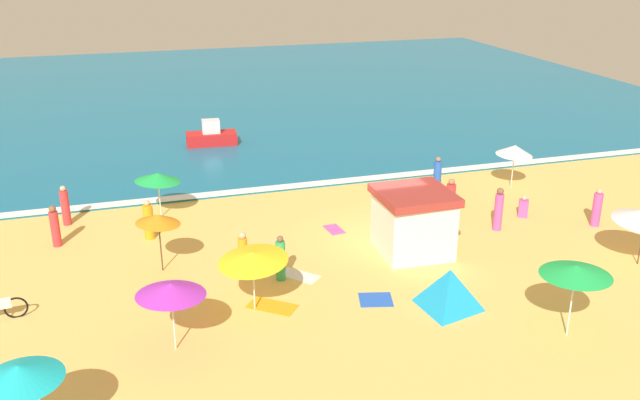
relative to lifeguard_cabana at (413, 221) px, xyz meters
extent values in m
plane|color=#EDBC60|center=(-0.49, 1.80, -1.23)|extent=(60.00, 60.00, 0.00)
cube|color=#146B93|center=(-0.49, 29.80, -1.18)|extent=(60.00, 44.00, 0.10)
cube|color=white|center=(-0.49, 8.10, -1.13)|extent=(57.00, 0.70, 0.01)
cube|color=white|center=(0.00, 0.00, -0.17)|extent=(2.56, 2.60, 2.13)
cube|color=#A5332D|center=(0.00, 0.00, 1.04)|extent=(2.67, 2.71, 0.30)
cylinder|color=silver|center=(-6.55, -2.49, -0.26)|extent=(0.05, 0.05, 1.95)
cone|color=yellow|center=(-6.55, -2.49, 0.61)|extent=(3.07, 3.06, 0.54)
cylinder|color=silver|center=(7.43, 5.19, -0.22)|extent=(0.05, 0.05, 2.02)
cone|color=white|center=(7.43, 5.19, 0.60)|extent=(2.41, 2.42, 0.56)
cylinder|color=silver|center=(-9.20, -4.06, -0.20)|extent=(0.05, 0.05, 2.06)
cone|color=#B733C6|center=(-9.20, -4.06, 0.70)|extent=(2.79, 2.78, 0.46)
cylinder|color=#4C3823|center=(-9.13, 1.14, -0.19)|extent=(0.05, 0.05, 2.08)
cone|color=orange|center=(-9.13, 1.14, 0.74)|extent=(1.64, 1.61, 0.47)
cylinder|color=silver|center=(-8.76, 6.27, -0.28)|extent=(0.05, 0.05, 1.91)
cone|color=green|center=(-8.76, 6.27, 0.54)|extent=(2.06, 2.04, 0.52)
cone|color=#19B7C6|center=(-12.84, -7.21, 0.79)|extent=(2.16, 2.16, 0.42)
cylinder|color=silver|center=(2.05, -6.70, -0.11)|extent=(0.05, 0.05, 2.25)
cone|color=green|center=(2.05, -6.70, 0.91)|extent=(2.45, 2.45, 0.36)
pyramid|color=#1999D8|center=(-0.55, -4.10, -0.59)|extent=(2.48, 2.53, 1.29)
torus|color=black|center=(-13.76, -0.82, -0.90)|extent=(0.72, 0.13, 0.72)
cylinder|color=orange|center=(-9.37, 4.11, -0.54)|extent=(0.54, 0.54, 1.39)
sphere|color=#DBA884|center=(-9.37, 4.11, 0.27)|extent=(0.24, 0.24, 0.24)
cylinder|color=green|center=(-5.27, -0.76, -0.52)|extent=(0.47, 0.47, 1.44)
sphere|color=brown|center=(-5.27, -0.76, 0.30)|extent=(0.22, 0.22, 0.22)
cube|color=#D84CA5|center=(5.94, 1.84, -0.86)|extent=(0.53, 0.53, 0.74)
sphere|color=#DBA884|center=(5.94, 1.84, -0.39)|extent=(0.22, 0.22, 0.22)
cylinder|color=red|center=(3.05, 2.92, -0.55)|extent=(0.51, 0.51, 1.37)
sphere|color=#9E6B47|center=(3.05, 2.92, 0.26)|extent=(0.27, 0.27, 0.27)
cylinder|color=red|center=(-12.82, 4.44, -0.53)|extent=(0.47, 0.47, 1.41)
sphere|color=brown|center=(-12.82, 4.44, 0.29)|extent=(0.27, 0.27, 0.27)
cylinder|color=#D84CA5|center=(8.23, 0.12, -0.53)|extent=(0.46, 0.46, 1.40)
sphere|color=#DBA884|center=(8.23, 0.12, 0.27)|extent=(0.23, 0.23, 0.23)
cube|color=green|center=(3.01, 4.95, -0.89)|extent=(0.62, 0.62, 0.68)
sphere|color=#DBA884|center=(3.01, 4.95, -0.45)|extent=(0.23, 0.23, 0.23)
cylinder|color=orange|center=(-6.46, -0.19, -0.50)|extent=(0.34, 0.34, 1.46)
sphere|color=#DBA884|center=(-6.46, -0.19, 0.34)|extent=(0.25, 0.25, 0.25)
cylinder|color=blue|center=(3.74, 5.60, -0.49)|extent=(0.47, 0.47, 1.50)
sphere|color=#9E6B47|center=(3.74, 5.60, 0.36)|extent=(0.22, 0.22, 0.22)
cylinder|color=red|center=(-12.53, 6.55, -0.50)|extent=(0.47, 0.47, 1.48)
sphere|color=#DBA884|center=(-12.53, 6.55, 0.35)|extent=(0.23, 0.23, 0.23)
cylinder|color=#D84CA5|center=(4.15, 0.90, -0.46)|extent=(0.40, 0.40, 1.54)
sphere|color=brown|center=(4.15, 0.90, 0.43)|extent=(0.28, 0.28, 0.28)
cube|color=orange|center=(-5.99, -2.51, -1.23)|extent=(1.73, 1.60, 0.01)
cube|color=white|center=(-4.59, -0.69, -1.23)|extent=(1.48, 1.51, 0.01)
cube|color=blue|center=(-2.64, -3.07, -1.23)|extent=(1.29, 1.21, 0.01)
cube|color=#D84CA5|center=(-2.15, 2.83, -1.23)|extent=(0.71, 1.11, 0.01)
cube|color=red|center=(-5.11, 16.16, -0.79)|extent=(2.87, 1.42, 0.69)
cube|color=silver|center=(-5.11, 16.16, -0.07)|extent=(1.03, 0.80, 0.74)
camera|label=1|loc=(-10.17, -21.54, 9.89)|focal=38.67mm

